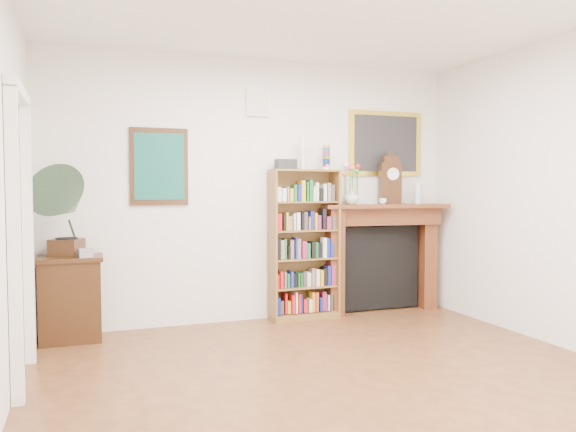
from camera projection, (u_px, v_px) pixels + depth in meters
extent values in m
cube|color=#4D2A17|center=(366.00, 401.00, 3.79)|extent=(4.50, 5.00, 0.01)
cube|color=silver|center=(258.00, 191.00, 6.06)|extent=(4.50, 0.01, 2.80)
cube|color=white|center=(14.00, 247.00, 3.67)|extent=(0.08, 0.08, 2.10)
cube|color=white|center=(28.00, 236.00, 4.55)|extent=(0.08, 0.08, 2.10)
cube|color=white|center=(18.00, 92.00, 4.05)|extent=(0.08, 1.02, 0.08)
cube|color=black|center=(159.00, 167.00, 5.68)|extent=(0.58, 0.03, 0.78)
cube|color=#104F47|center=(159.00, 167.00, 5.66)|extent=(0.50, 0.01, 0.67)
cube|color=white|center=(258.00, 102.00, 6.00)|extent=(0.26, 0.03, 0.30)
cube|color=silver|center=(259.00, 102.00, 5.98)|extent=(0.22, 0.01, 0.26)
cube|color=gold|center=(385.00, 144.00, 6.55)|extent=(0.95, 0.03, 0.75)
cube|color=#262628|center=(386.00, 143.00, 6.53)|extent=(0.82, 0.01, 0.65)
cube|color=brown|center=(272.00, 246.00, 5.99)|extent=(0.03, 0.27, 1.63)
cube|color=brown|center=(335.00, 243.00, 6.24)|extent=(0.03, 0.27, 1.63)
cube|color=brown|center=(304.00, 171.00, 6.07)|extent=(0.76, 0.28, 0.02)
cube|color=brown|center=(304.00, 315.00, 6.16)|extent=(0.76, 0.28, 0.07)
cube|color=brown|center=(300.00, 243.00, 6.23)|extent=(0.75, 0.03, 1.63)
cube|color=brown|center=(304.00, 287.00, 6.14)|extent=(0.71, 0.26, 0.02)
cube|color=brown|center=(304.00, 259.00, 6.12)|extent=(0.71, 0.26, 0.02)
cube|color=brown|center=(304.00, 230.00, 6.11)|extent=(0.71, 0.26, 0.02)
cube|color=brown|center=(304.00, 202.00, 6.09)|extent=(0.71, 0.26, 0.02)
cube|color=black|center=(71.00, 299.00, 5.25)|extent=(0.59, 0.43, 0.80)
cube|color=#512112|center=(335.00, 262.00, 6.28)|extent=(0.19, 0.23, 1.20)
cube|color=#512112|center=(427.00, 257.00, 6.69)|extent=(0.19, 0.23, 1.20)
cube|color=#512112|center=(383.00, 216.00, 6.46)|extent=(1.38, 0.36, 0.20)
cube|color=#512112|center=(385.00, 206.00, 6.41)|extent=(1.51, 0.50, 0.04)
cube|color=black|center=(379.00, 267.00, 6.56)|extent=(1.00, 0.09, 0.96)
cube|color=black|center=(67.00, 247.00, 5.25)|extent=(0.34, 0.34, 0.16)
cylinder|color=black|center=(66.00, 238.00, 5.25)|extent=(0.26, 0.26, 0.01)
cone|color=#304633|center=(65.00, 201.00, 5.08)|extent=(0.72, 0.79, 0.67)
cube|color=#AFAEBA|center=(86.00, 253.00, 5.14)|extent=(0.13, 0.13, 0.08)
cube|color=black|center=(390.00, 183.00, 6.43)|extent=(0.26, 0.17, 0.47)
cylinder|color=white|center=(393.00, 174.00, 6.36)|extent=(0.14, 0.04, 0.14)
cube|color=black|center=(390.00, 160.00, 6.42)|extent=(0.19, 0.14, 0.09)
imported|color=silver|center=(351.00, 197.00, 6.30)|extent=(0.19, 0.19, 0.17)
imported|color=silver|center=(383.00, 201.00, 6.32)|extent=(0.09, 0.09, 0.07)
cylinder|color=silver|center=(418.00, 193.00, 6.52)|extent=(0.07, 0.07, 0.24)
cylinder|color=silver|center=(419.00, 195.00, 6.57)|extent=(0.06, 0.06, 0.20)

